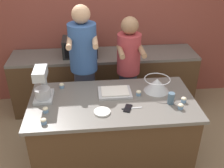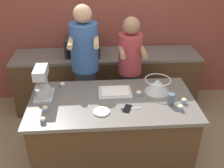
{
  "view_description": "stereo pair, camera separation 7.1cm",
  "coord_description": "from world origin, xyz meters",
  "views": [
    {
      "loc": [
        -0.24,
        -2.4,
        2.46
      ],
      "look_at": [
        0.0,
        0.05,
        1.06
      ],
      "focal_mm": 42.0,
      "sensor_mm": 36.0,
      "label": 1
    },
    {
      "loc": [
        -0.17,
        -2.41,
        2.46
      ],
      "look_at": [
        0.0,
        0.05,
        1.06
      ],
      "focal_mm": 42.0,
      "sensor_mm": 36.0,
      "label": 2
    }
  ],
  "objects": [
    {
      "name": "ground_plane",
      "position": [
        0.0,
        0.0,
        0.0
      ],
      "size": [
        16.0,
        16.0,
        0.0
      ],
      "primitive_type": "plane",
      "color": "#937A5B"
    },
    {
      "name": "stand_mixer",
      "position": [
        -0.75,
        0.12,
        1.04
      ],
      "size": [
        0.2,
        0.3,
        0.37
      ],
      "color": "#B2B7BC",
      "rests_on": "island_counter"
    },
    {
      "name": "person_right",
      "position": [
        0.28,
        0.69,
        0.86
      ],
      "size": [
        0.32,
        0.49,
        1.61
      ],
      "color": "#33384C",
      "rests_on": "ground_plane"
    },
    {
      "name": "drinking_glass",
      "position": [
        0.62,
        -0.12,
        0.95
      ],
      "size": [
        0.07,
        0.07,
        0.13
      ],
      "color": "slate",
      "rests_on": "island_counter"
    },
    {
      "name": "cupcake_4",
      "position": [
        -0.57,
        0.33,
        0.91
      ],
      "size": [
        0.06,
        0.06,
        0.06
      ],
      "color": "#759EC6",
      "rests_on": "island_counter"
    },
    {
      "name": "cupcake_2",
      "position": [
        0.31,
        0.08,
        0.91
      ],
      "size": [
        0.06,
        0.06,
        0.06
      ],
      "color": "#759EC6",
      "rests_on": "island_counter"
    },
    {
      "name": "baking_tray",
      "position": [
        0.04,
        0.14,
        0.9
      ],
      "size": [
        0.38,
        0.27,
        0.04
      ],
      "color": "#BCBCC1",
      "rests_on": "island_counter"
    },
    {
      "name": "knife",
      "position": [
        0.17,
        -0.18,
        0.89
      ],
      "size": [
        0.22,
        0.03,
        0.01
      ],
      "color": "#BCBCC1",
      "rests_on": "island_counter"
    },
    {
      "name": "island_counter",
      "position": [
        0.0,
        0.0,
        0.44
      ],
      "size": [
        1.82,
        0.94,
        0.88
      ],
      "color": "#4C331E",
      "rests_on": "ground_plane"
    },
    {
      "name": "cupcake_3",
      "position": [
        -0.7,
        -0.35,
        0.91
      ],
      "size": [
        0.06,
        0.06,
        0.06
      ],
      "color": "#759EC6",
      "rests_on": "island_counter"
    },
    {
      "name": "cupcake_5",
      "position": [
        0.69,
        -0.23,
        0.91
      ],
      "size": [
        0.06,
        0.06,
        0.06
      ],
      "color": "#759EC6",
      "rests_on": "island_counter"
    },
    {
      "name": "cell_phone",
      "position": [
        0.15,
        -0.17,
        0.89
      ],
      "size": [
        0.12,
        0.16,
        0.01
      ],
      "color": "black",
      "rests_on": "island_counter"
    },
    {
      "name": "back_counter",
      "position": [
        0.0,
        1.25,
        0.45
      ],
      "size": [
        2.8,
        0.6,
        0.91
      ],
      "color": "#4C331E",
      "rests_on": "ground_plane"
    },
    {
      "name": "mixing_bowl",
      "position": [
        0.53,
        0.16,
        0.97
      ],
      "size": [
        0.3,
        0.3,
        0.16
      ],
      "color": "#BCBCC1",
      "rests_on": "island_counter"
    },
    {
      "name": "cupcake_1",
      "position": [
        -0.7,
        -0.16,
        0.91
      ],
      "size": [
        0.06,
        0.06,
        0.06
      ],
      "color": "#759EC6",
      "rests_on": "island_counter"
    },
    {
      "name": "person_left",
      "position": [
        -0.3,
        0.69,
        0.93
      ],
      "size": [
        0.36,
        0.52,
        1.77
      ],
      "color": "#33384C",
      "rests_on": "ground_plane"
    },
    {
      "name": "back_wall",
      "position": [
        0.0,
        1.6,
        1.35
      ],
      "size": [
        10.0,
        0.06,
        2.7
      ],
      "color": "brown",
      "rests_on": "ground_plane"
    },
    {
      "name": "small_plate",
      "position": [
        -0.13,
        -0.22,
        0.89
      ],
      "size": [
        0.17,
        0.17,
        0.02
      ],
      "color": "white",
      "rests_on": "island_counter"
    },
    {
      "name": "cupcake_0",
      "position": [
        0.77,
        -0.11,
        0.91
      ],
      "size": [
        0.06,
        0.06,
        0.06
      ],
      "color": "#759EC6",
      "rests_on": "island_counter"
    },
    {
      "name": "microwave_oven",
      "position": [
        -0.35,
        1.24,
        1.04
      ],
      "size": [
        0.51,
        0.35,
        0.27
      ],
      "color": "black",
      "rests_on": "back_counter"
    }
  ]
}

